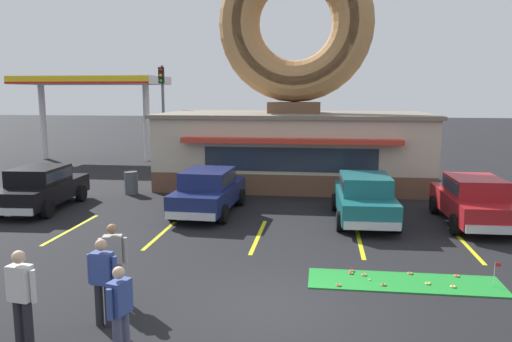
% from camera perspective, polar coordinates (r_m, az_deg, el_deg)
% --- Properties ---
extents(ground_plane, '(160.00, 160.00, 0.00)m').
position_cam_1_polar(ground_plane, '(10.45, 3.14, -15.40)').
color(ground_plane, black).
extents(donut_shop_building, '(12.30, 6.75, 10.96)m').
position_cam_1_polar(donut_shop_building, '(23.48, 4.42, 7.56)').
color(donut_shop_building, brown).
rests_on(donut_shop_building, ground).
extents(putting_mat, '(4.36, 1.25, 0.03)m').
position_cam_1_polar(putting_mat, '(12.16, 16.60, -12.10)').
color(putting_mat, '#1E842D').
rests_on(putting_mat, ground).
extents(mini_donut_near_left, '(0.13, 0.13, 0.04)m').
position_cam_1_polar(mini_donut_near_left, '(12.34, 10.79, -11.39)').
color(mini_donut_near_left, '#A5724C').
rests_on(mini_donut_near_left, putting_mat).
extents(mini_donut_near_right, '(0.13, 0.13, 0.04)m').
position_cam_1_polar(mini_donut_near_right, '(12.17, 21.59, -12.17)').
color(mini_donut_near_right, '#E5C666').
rests_on(mini_donut_near_right, putting_mat).
extents(mini_donut_mid_left, '(0.13, 0.13, 0.04)m').
position_cam_1_polar(mini_donut_mid_left, '(12.16, 19.02, -12.04)').
color(mini_donut_mid_left, '#E5C666').
rests_on(mini_donut_mid_left, putting_mat).
extents(mini_donut_mid_centre, '(0.13, 0.13, 0.04)m').
position_cam_1_polar(mini_donut_mid_centre, '(12.30, 12.22, -11.51)').
color(mini_donut_mid_centre, '#D17F47').
rests_on(mini_donut_mid_centre, putting_mat).
extents(mini_donut_mid_right, '(0.13, 0.13, 0.04)m').
position_cam_1_polar(mini_donut_mid_right, '(12.66, 17.20, -11.10)').
color(mini_donut_mid_right, '#D17F47').
rests_on(mini_donut_mid_right, putting_mat).
extents(mini_donut_far_left, '(0.13, 0.13, 0.04)m').
position_cam_1_polar(mini_donut_far_left, '(12.49, 10.90, -11.13)').
color(mini_donut_far_left, '#A5724C').
rests_on(mini_donut_far_left, putting_mat).
extents(mini_donut_far_centre, '(0.13, 0.13, 0.04)m').
position_cam_1_polar(mini_donut_far_centre, '(11.81, 14.35, -12.47)').
color(mini_donut_far_centre, '#A5724C').
rests_on(mini_donut_far_centre, putting_mat).
extents(mini_donut_far_right, '(0.13, 0.13, 0.04)m').
position_cam_1_polar(mini_donut_far_right, '(12.86, 21.95, -11.04)').
color(mini_donut_far_right, '#D17F47').
rests_on(mini_donut_far_right, putting_mat).
extents(mini_donut_extra, '(0.13, 0.13, 0.04)m').
position_cam_1_polar(mini_donut_extra, '(11.58, 9.39, -12.74)').
color(mini_donut_extra, '#A5724C').
rests_on(mini_donut_extra, putting_mat).
extents(golf_ball, '(0.04, 0.04, 0.04)m').
position_cam_1_polar(golf_ball, '(12.03, 12.87, -12.00)').
color(golf_ball, white).
rests_on(golf_ball, putting_mat).
extents(putting_flag_pin, '(0.13, 0.01, 0.55)m').
position_cam_1_polar(putting_flag_pin, '(12.48, 25.78, -10.02)').
color(putting_flag_pin, silver).
rests_on(putting_flag_pin, putting_mat).
extents(car_navy, '(2.15, 4.64, 1.60)m').
position_cam_1_polar(car_navy, '(17.95, -5.44, -2.10)').
color(car_navy, navy).
rests_on(car_navy, ground).
extents(car_teal, '(2.08, 4.61, 1.60)m').
position_cam_1_polar(car_teal, '(17.14, 12.28, -2.80)').
color(car_teal, '#196066').
rests_on(car_teal, ground).
extents(car_black, '(2.14, 4.63, 1.60)m').
position_cam_1_polar(car_black, '(20.14, -23.33, -1.59)').
color(car_black, black).
rests_on(car_black, ground).
extents(car_red, '(2.03, 4.59, 1.60)m').
position_cam_1_polar(car_red, '(17.82, 23.56, -2.90)').
color(car_red, maroon).
rests_on(car_red, ground).
extents(pedestrian_blue_sweater_man, '(0.58, 0.33, 1.63)m').
position_cam_1_polar(pedestrian_blue_sweater_man, '(10.92, -16.00, -9.55)').
color(pedestrian_blue_sweater_man, slate).
rests_on(pedestrian_blue_sweater_man, ground).
extents(pedestrian_hooded_kid, '(0.33, 0.58, 1.55)m').
position_cam_1_polar(pedestrian_hooded_kid, '(8.69, -15.26, -14.84)').
color(pedestrian_hooded_kid, '#474C66').
rests_on(pedestrian_hooded_kid, ground).
extents(pedestrian_clipboard_woman, '(0.59, 0.28, 1.67)m').
position_cam_1_polar(pedestrian_clipboard_woman, '(9.79, -17.12, -11.63)').
color(pedestrian_clipboard_woman, '#232328').
rests_on(pedestrian_clipboard_woman, ground).
extents(pedestrian_beanie_man, '(0.59, 0.29, 1.71)m').
position_cam_1_polar(pedestrian_beanie_man, '(9.50, -25.24, -12.60)').
color(pedestrian_beanie_man, '#232328').
rests_on(pedestrian_beanie_man, ground).
extents(trash_bin, '(0.57, 0.57, 0.97)m').
position_cam_1_polar(trash_bin, '(21.97, -14.07, -1.28)').
color(trash_bin, '#51565B').
rests_on(trash_bin, ground).
extents(traffic_light_pole, '(0.28, 0.47, 5.80)m').
position_cam_1_polar(traffic_light_pole, '(29.02, -10.62, 7.64)').
color(traffic_light_pole, '#595B60').
rests_on(traffic_light_pole, ground).
extents(gas_station_canopy, '(9.00, 4.46, 5.30)m').
position_cam_1_polar(gas_station_canopy, '(33.64, -18.22, 9.48)').
color(gas_station_canopy, silver).
rests_on(gas_station_canopy, ground).
extents(parking_stripe_far_left, '(0.12, 3.60, 0.01)m').
position_cam_1_polar(parking_stripe_far_left, '(17.03, -20.30, -6.24)').
color(parking_stripe_far_left, yellow).
rests_on(parking_stripe_far_left, ground).
extents(parking_stripe_left, '(0.12, 3.60, 0.01)m').
position_cam_1_polar(parking_stripe_left, '(15.87, -10.60, -6.92)').
color(parking_stripe_left, yellow).
rests_on(parking_stripe_left, ground).
extents(parking_stripe_mid_left, '(0.12, 3.60, 0.01)m').
position_cam_1_polar(parking_stripe_mid_left, '(15.23, 0.28, -7.45)').
color(parking_stripe_mid_left, yellow).
rests_on(parking_stripe_mid_left, ground).
extents(parking_stripe_centre, '(0.12, 3.60, 0.01)m').
position_cam_1_polar(parking_stripe_centre, '(15.16, 11.71, -7.71)').
color(parking_stripe_centre, yellow).
rests_on(parking_stripe_centre, ground).
extents(parking_stripe_mid_right, '(0.12, 3.60, 0.01)m').
position_cam_1_polar(parking_stripe_mid_right, '(15.68, 22.80, -7.68)').
color(parking_stripe_mid_right, yellow).
rests_on(parking_stripe_mid_right, ground).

